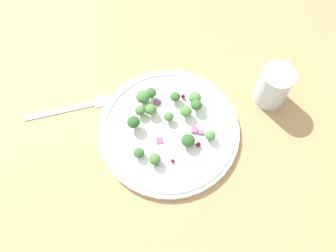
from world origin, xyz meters
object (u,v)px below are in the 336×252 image
Objects in this scene: broccoli_floret_2 at (185,111)px; broccoli_floret_1 at (175,97)px; water_glass at (274,86)px; fork at (74,107)px; broccoli_floret_0 at (169,117)px; plate at (168,130)px.

broccoli_floret_1 is at bearing 161.98° from broccoli_floret_2.
water_glass reaches higher than broccoli_floret_1.
broccoli_floret_2 is at bearing 37.28° from fork.
broccoli_floret_0 is 20.85cm from fork.
plate is 14.56× the size of broccoli_floret_0.
water_glass is at bearing 63.57° from plate.
broccoli_floret_0 is 22.56cm from water_glass.
fork is (-17.37, -11.23, -2.63)cm from broccoli_floret_0.
broccoli_floret_1 is 20.39cm from water_glass.
broccoli_floret_0 is 0.22× the size of water_glass.
broccoli_floret_2 is 19.08cm from water_glass.
fork is at bearing -142.72° from broccoli_floret_2.
broccoli_floret_2 is 23.90cm from fork.
broccoli_floret_2 is 0.27× the size of water_glass.
broccoli_floret_1 reaches higher than fork.
broccoli_floret_1 reaches higher than broccoli_floret_0.
broccoli_floret_2 reaches higher than fork.
broccoli_floret_0 is 0.82× the size of broccoli_floret_2.
water_glass is (11.60, 19.28, 1.60)cm from broccoli_floret_0.
broccoli_floret_2 is at bearing 64.45° from broccoli_floret_0.
broccoli_floret_2 is at bearing -122.04° from water_glass.
plate is at bearing -93.29° from broccoli_floret_2.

